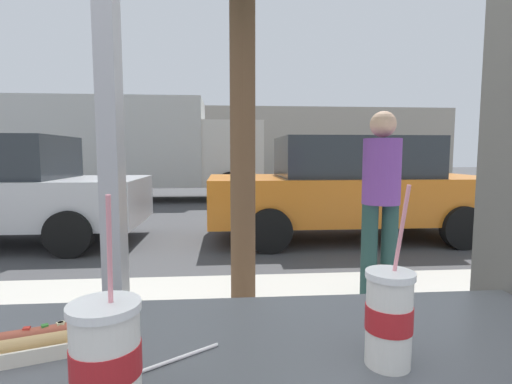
{
  "coord_description": "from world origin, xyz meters",
  "views": [
    {
      "loc": [
        0.29,
        -0.95,
        1.4
      ],
      "look_at": [
        0.54,
        2.11,
        1.09
      ],
      "focal_mm": 27.08,
      "sensor_mm": 36.0,
      "label": 1
    }
  ],
  "objects_px": {
    "soda_cup_left": "(106,358)",
    "hotdog_tray_near": "(54,338)",
    "parked_car_orange": "(350,187)",
    "box_truck": "(136,146)",
    "pedestrian": "(381,193)",
    "soda_cup_right": "(389,317)"
  },
  "relations": [
    {
      "from": "parked_car_orange",
      "to": "box_truck",
      "type": "xyz_separation_m",
      "value": [
        -4.73,
        5.71,
        0.78
      ]
    },
    {
      "from": "parked_car_orange",
      "to": "box_truck",
      "type": "height_order",
      "value": "box_truck"
    },
    {
      "from": "soda_cup_left",
      "to": "parked_car_orange",
      "type": "distance_m",
      "value": 6.09
    },
    {
      "from": "soda_cup_left",
      "to": "soda_cup_right",
      "type": "bearing_deg",
      "value": 12.48
    },
    {
      "from": "box_truck",
      "to": "pedestrian",
      "type": "relative_size",
      "value": 4.42
    },
    {
      "from": "soda_cup_left",
      "to": "box_truck",
      "type": "xyz_separation_m",
      "value": [
        -2.5,
        11.38,
        0.53
      ]
    },
    {
      "from": "soda_cup_left",
      "to": "hotdog_tray_near",
      "type": "xyz_separation_m",
      "value": [
        -0.16,
        0.21,
        -0.07
      ]
    },
    {
      "from": "soda_cup_right",
      "to": "hotdog_tray_near",
      "type": "height_order",
      "value": "soda_cup_right"
    },
    {
      "from": "soda_cup_right",
      "to": "parked_car_orange",
      "type": "height_order",
      "value": "parked_car_orange"
    },
    {
      "from": "hotdog_tray_near",
      "to": "box_truck",
      "type": "height_order",
      "value": "box_truck"
    },
    {
      "from": "hotdog_tray_near",
      "to": "parked_car_orange",
      "type": "distance_m",
      "value": 5.96
    },
    {
      "from": "parked_car_orange",
      "to": "soda_cup_left",
      "type": "bearing_deg",
      "value": -111.5
    },
    {
      "from": "soda_cup_left",
      "to": "parked_car_orange",
      "type": "bearing_deg",
      "value": 68.5
    },
    {
      "from": "soda_cup_right",
      "to": "box_truck",
      "type": "height_order",
      "value": "box_truck"
    },
    {
      "from": "soda_cup_right",
      "to": "hotdog_tray_near",
      "type": "distance_m",
      "value": 0.64
    },
    {
      "from": "parked_car_orange",
      "to": "pedestrian",
      "type": "height_order",
      "value": "pedestrian"
    },
    {
      "from": "hotdog_tray_near",
      "to": "pedestrian",
      "type": "height_order",
      "value": "pedestrian"
    },
    {
      "from": "soda_cup_right",
      "to": "pedestrian",
      "type": "relative_size",
      "value": 0.2
    },
    {
      "from": "hotdog_tray_near",
      "to": "parked_car_orange",
      "type": "bearing_deg",
      "value": 66.33
    },
    {
      "from": "hotdog_tray_near",
      "to": "parked_car_orange",
      "type": "xyz_separation_m",
      "value": [
        2.39,
        5.46,
        -0.19
      ]
    },
    {
      "from": "soda_cup_left",
      "to": "pedestrian",
      "type": "height_order",
      "value": "pedestrian"
    },
    {
      "from": "parked_car_orange",
      "to": "pedestrian",
      "type": "bearing_deg",
      "value": -103.54
    }
  ]
}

